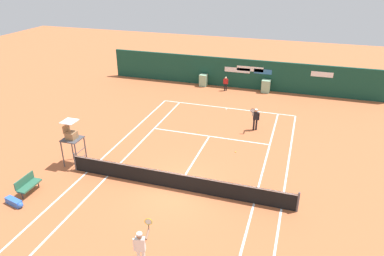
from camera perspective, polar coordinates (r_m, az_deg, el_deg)
The scene contains 11 objects.
ground_plane at distance 19.24m, azimuth -1.87°, elevation -8.70°, with size 80.00×80.00×0.01m.
tennis_net at distance 18.51m, azimuth -2.49°, elevation -8.33°, with size 12.10×0.10×1.07m.
sponsor_back_wall at distance 33.24m, azimuth 7.67°, elevation 8.48°, with size 25.00×1.02×2.68m.
umpire_chair at distance 21.14m, azimuth -18.57°, elevation -1.32°, with size 1.00×1.00×2.72m.
player_bench at distance 20.05m, azimuth -24.64°, elevation -8.05°, with size 0.54×1.31×0.88m.
equipment_bag at distance 19.54m, azimuth -26.27°, elevation -10.55°, with size 1.10×0.51×0.32m.
player_on_baseline at distance 24.93m, azimuth 10.05°, elevation 1.65°, with size 0.57×0.68×1.78m.
player_near_side at distance 14.28m, azimuth -8.15°, elevation -18.08°, with size 0.54×0.79×1.87m.
ball_kid_centre_post at distance 32.46m, azimuth 5.36°, elevation 7.17°, with size 0.43×0.19×1.29m.
tennis_ball_near_service_line at distance 24.49m, azimuth 0.99°, elevation -0.69°, with size 0.07×0.07×0.07m, color #CCE033.
tennis_ball_mid_court at distance 22.21m, azimuth 6.91°, elevation -3.79°, with size 0.07×0.07×0.07m, color #CCE033.
Camera 1 is at (5.48, -14.43, 10.73)m, focal length 33.60 mm.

